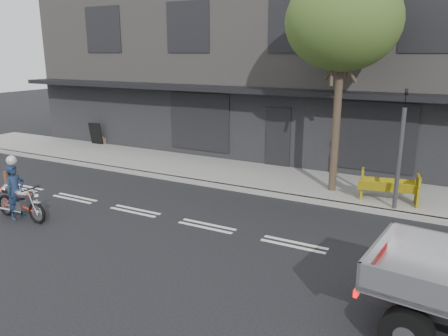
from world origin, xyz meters
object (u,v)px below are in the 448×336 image
motorcycle (20,202)px  rider (15,192)px  street_tree (343,22)px  traffic_light_pole (400,157)px  sandwich_board (96,133)px  construction_barrier (388,188)px

motorcycle → rider: bearing=-180.0°
street_tree → traffic_light_pole: (2.00, -0.85, -3.63)m
traffic_light_pole → sandwich_board: 14.13m
motorcycle → sandwich_board: bearing=121.7°
motorcycle → rider: (-0.15, 0.00, 0.26)m
street_tree → motorcycle: size_ratio=3.59×
street_tree → construction_barrier: size_ratio=4.05×
sandwich_board → traffic_light_pole: bearing=-16.5°
traffic_light_pole → rider: bearing=-149.8°
traffic_light_pole → rider: 10.55m
motorcycle → construction_barrier: 10.32m
street_tree → sandwich_board: street_tree is taller
traffic_light_pole → motorcycle: bearing=-149.3°
motorcycle → street_tree: bearing=41.6°
street_tree → construction_barrier: 5.01m
sandwich_board → rider: bearing=-64.7°
sandwich_board → motorcycle: bearing=-63.9°
street_tree → sandwich_board: (-11.85, 1.80, -4.61)m
traffic_light_pole → construction_barrier: traffic_light_pole is taller
motorcycle → construction_barrier: bearing=32.8°
construction_barrier → traffic_light_pole: bearing=-49.1°
sandwich_board → street_tree: bearing=-14.3°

